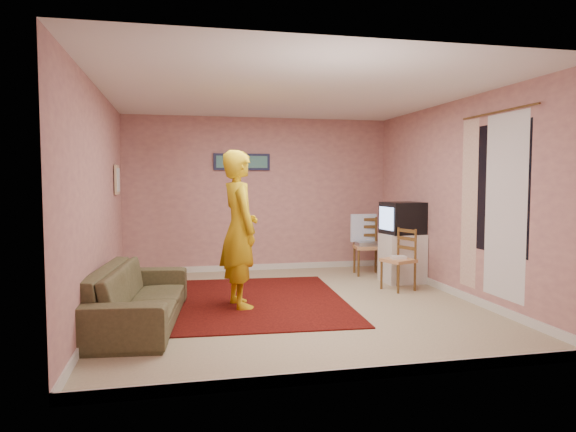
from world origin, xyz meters
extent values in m
plane|color=tan|center=(0.00, 0.00, 0.00)|extent=(5.00, 5.00, 0.00)
cube|color=tan|center=(0.00, 2.50, 1.30)|extent=(4.50, 0.02, 2.60)
cube|color=tan|center=(0.00, -2.50, 1.30)|extent=(4.50, 0.02, 2.60)
cube|color=tan|center=(-2.25, 0.00, 1.30)|extent=(0.02, 5.00, 2.60)
cube|color=tan|center=(2.25, 0.00, 1.30)|extent=(0.02, 5.00, 2.60)
cube|color=silver|center=(0.00, 0.00, 2.60)|extent=(4.50, 5.00, 0.02)
cube|color=silver|center=(0.00, 2.49, 0.05)|extent=(4.50, 0.02, 0.10)
cube|color=silver|center=(0.00, -2.49, 0.05)|extent=(4.50, 0.02, 0.10)
cube|color=silver|center=(-2.24, 0.00, 0.05)|extent=(0.02, 5.00, 0.10)
cube|color=silver|center=(2.24, 0.00, 0.05)|extent=(0.02, 5.00, 0.10)
cube|color=black|center=(2.24, -0.90, 1.45)|extent=(0.01, 1.10, 1.50)
cube|color=silver|center=(2.23, -1.05, 1.25)|extent=(0.01, 0.75, 2.10)
cube|color=white|center=(2.21, -0.35, 1.25)|extent=(0.01, 0.35, 2.10)
cylinder|color=brown|center=(2.20, -0.90, 2.32)|extent=(0.02, 1.40, 0.02)
cube|color=#131635|center=(-0.30, 2.47, 1.85)|extent=(0.95, 0.03, 0.28)
cube|color=#306787|center=(-0.30, 2.45, 1.85)|extent=(0.86, 0.01, 0.20)
cube|color=#CCB48C|center=(-2.22, 1.60, 1.55)|extent=(0.03, 0.38, 0.42)
cube|color=silver|center=(-2.20, 1.60, 1.55)|extent=(0.01, 0.30, 0.34)
cube|color=black|center=(-0.44, 0.26, 0.01)|extent=(2.46, 3.00, 0.02)
cube|color=silver|center=(1.95, 1.01, 0.37)|extent=(0.58, 0.52, 0.73)
cube|color=black|center=(1.95, 1.01, 0.97)|extent=(0.60, 0.56, 0.48)
cube|color=#8CB2F2|center=(1.67, 0.98, 0.97)|extent=(0.06, 0.40, 0.34)
cube|color=tan|center=(1.65, 1.69, 0.45)|extent=(0.47, 0.46, 0.05)
cube|color=brown|center=(1.65, 1.69, 0.69)|extent=(0.42, 0.10, 0.48)
cube|color=#A5A6AA|center=(1.65, 1.69, 0.51)|extent=(0.37, 0.27, 0.06)
cube|color=#98C1F8|center=(1.65, 1.88, 0.75)|extent=(0.44, 0.05, 0.46)
cube|color=tan|center=(1.65, 0.49, 0.42)|extent=(0.48, 0.49, 0.05)
cube|color=brown|center=(1.65, 0.49, 0.64)|extent=(0.17, 0.38, 0.45)
cube|color=silver|center=(1.65, 0.49, 0.46)|extent=(0.21, 0.16, 0.04)
imported|color=brown|center=(-1.80, -0.51, 0.31)|extent=(1.06, 2.22, 0.62)
imported|color=gold|center=(-0.65, 0.00, 0.95)|extent=(0.58, 0.77, 1.90)
camera|label=1|loc=(-1.38, -6.16, 1.55)|focal=32.00mm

